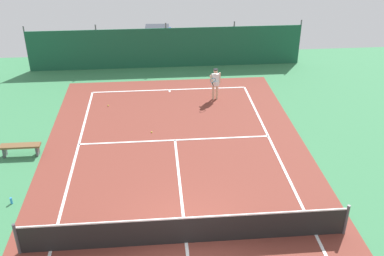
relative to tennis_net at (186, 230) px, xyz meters
The scene contains 10 objects.
ground_plane 0.51m from the tennis_net, ahead, with size 36.00×36.00×0.00m, color #387A4C.
court_surface 0.51m from the tennis_net, ahead, with size 11.02×26.60×0.01m.
tennis_net is the anchor object (origin of this frame).
back_fence 15.92m from the tennis_net, 90.00° to the left, with size 16.30×0.98×2.70m.
tennis_player 10.77m from the tennis_net, 77.71° to the left, with size 0.62×0.81×1.64m.
tennis_ball_near_player 10.62m from the tennis_net, 107.25° to the left, with size 0.07×0.07×0.07m, color #CCDB33.
tennis_ball_midcourt 7.25m from the tennis_net, 97.96° to the left, with size 0.07×0.07×0.07m, color #CCDB33.
parked_car 18.15m from the tennis_net, 91.58° to the left, with size 2.18×4.29×1.68m.
courtside_bench 8.52m from the tennis_net, 137.81° to the left, with size 1.60×0.40×0.49m.
water_bottle 6.40m from the tennis_net, 157.13° to the left, with size 0.08×0.08×0.24m, color #338CD8.
Camera 1 is at (-0.75, -10.57, 9.72)m, focal length 42.23 mm.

